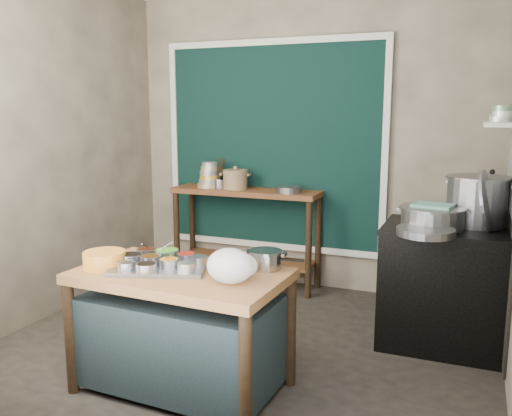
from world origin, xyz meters
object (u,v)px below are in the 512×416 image
at_px(saucepan, 265,259).
at_px(stock_pot, 477,201).
at_px(condiment_tray, 160,266).
at_px(stove_block, 446,288).
at_px(prep_table, 182,331).
at_px(back_counter, 246,237).
at_px(ceramic_crock, 235,180).
at_px(steamer, 432,217).
at_px(yellow_basin, 105,259).
at_px(utensil_cup, 221,184).

xyz_separation_m(saucepan, stock_pot, (1.17, 1.19, 0.25)).
bearing_deg(stock_pot, condiment_tray, -140.93).
xyz_separation_m(stove_block, condiment_tray, (-1.60, -1.29, 0.34)).
height_order(prep_table, back_counter, back_counter).
bearing_deg(saucepan, prep_table, -156.24).
bearing_deg(saucepan, stove_block, 41.53).
distance_m(ceramic_crock, steamer, 2.03).
bearing_deg(yellow_basin, back_counter, 89.32).
relative_size(prep_table, stock_pot, 2.75).
xyz_separation_m(prep_table, saucepan, (0.45, 0.25, 0.43)).
height_order(prep_table, stove_block, stove_block).
relative_size(back_counter, stove_block, 1.61).
bearing_deg(stove_block, utensil_cup, 162.15).
distance_m(prep_table, ceramic_crock, 2.17).
bearing_deg(steamer, prep_table, -137.60).
bearing_deg(ceramic_crock, condiment_tray, -78.72).
xyz_separation_m(prep_table, ceramic_crock, (-0.54, 2.00, 0.66)).
bearing_deg(ceramic_crock, yellow_basin, -88.10).
bearing_deg(ceramic_crock, stove_block, -19.22).
xyz_separation_m(utensil_cup, ceramic_crock, (0.16, 0.00, 0.04)).
bearing_deg(prep_table, stock_pot, 44.08).
height_order(back_counter, saucepan, back_counter).
bearing_deg(prep_table, stove_block, 44.20).
distance_m(ceramic_crock, stock_pot, 2.23).
height_order(back_counter, ceramic_crock, ceramic_crock).
distance_m(stove_block, condiment_tray, 2.08).
bearing_deg(condiment_tray, back_counter, 98.48).
bearing_deg(saucepan, stock_pot, 40.78).
xyz_separation_m(prep_table, back_counter, (-0.45, 2.03, 0.10)).
height_order(yellow_basin, steamer, steamer).
bearing_deg(stove_block, back_counter, 158.98).
bearing_deg(utensil_cup, ceramic_crock, 1.24).
bearing_deg(steamer, stock_pot, 37.98).
relative_size(stove_block, saucepan, 4.29).
bearing_deg(yellow_basin, utensil_cup, 96.13).
xyz_separation_m(stock_pot, steamer, (-0.28, -0.22, -0.10)).
xyz_separation_m(yellow_basin, steamer, (1.80, 1.32, 0.16)).
distance_m(yellow_basin, steamer, 2.24).
distance_m(stove_block, saucepan, 1.51).
distance_m(saucepan, stock_pot, 1.69).
distance_m(prep_table, condiment_tray, 0.41).
distance_m(saucepan, steamer, 1.32).
bearing_deg(stove_block, prep_table, -138.21).
relative_size(condiment_tray, saucepan, 2.68).
relative_size(condiment_tray, utensil_cup, 3.71).
bearing_deg(saucepan, ceramic_crock, 114.65).
distance_m(yellow_basin, utensil_cup, 2.11).
distance_m(prep_table, saucepan, 0.67).
relative_size(prep_table, stove_block, 1.39).
xyz_separation_m(back_counter, condiment_tray, (0.30, -2.02, 0.29)).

